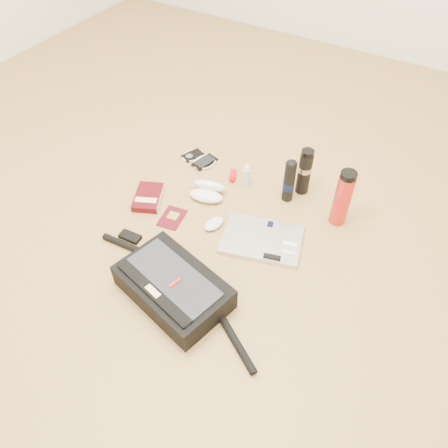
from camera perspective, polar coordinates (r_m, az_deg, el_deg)
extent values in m
plane|color=#A98046|center=(1.82, -2.39, -2.24)|extent=(4.00, 4.00, 0.00)
cube|color=black|center=(1.62, -6.63, -8.18)|extent=(0.46, 0.35, 0.10)
cube|color=#282A2F|center=(1.58, -7.05, -7.22)|extent=(0.40, 0.26, 0.01)
cube|color=black|center=(1.55, -9.24, -8.80)|extent=(0.36, 0.13, 0.01)
cube|color=#F1E6C1|center=(1.55, -9.25, -8.76)|extent=(0.07, 0.04, 0.01)
cube|color=#B12213|center=(1.56, -6.41, -7.72)|extent=(0.02, 0.06, 0.02)
cylinder|color=black|center=(1.82, -12.24, -2.91)|extent=(0.26, 0.04, 0.03)
cylinder|color=black|center=(1.54, 1.54, -15.07)|extent=(0.23, 0.16, 0.03)
cube|color=black|center=(1.86, -12.16, -1.64)|extent=(0.09, 0.05, 0.02)
cube|color=silver|center=(1.81, 4.96, -2.02)|extent=(0.37, 0.31, 0.02)
cube|color=black|center=(1.86, 6.08, -0.01)|extent=(0.03, 0.04, 0.00)
cube|color=white|center=(1.79, 8.62, -2.64)|extent=(0.06, 0.03, 0.01)
cube|color=white|center=(1.76, 8.40, -3.70)|extent=(0.06, 0.03, 0.01)
cube|color=black|center=(1.74, 6.30, -4.28)|extent=(0.07, 0.04, 0.01)
cube|color=#44070C|center=(2.01, -9.88, 3.47)|extent=(0.18, 0.21, 0.03)
cube|color=beige|center=(1.99, -8.28, 3.37)|extent=(0.07, 0.15, 0.03)
cube|color=#F3E5C5|center=(1.97, -10.16, 3.11)|extent=(0.10, 0.07, 0.00)
cube|color=#490814|center=(1.92, -6.79, 0.82)|extent=(0.11, 0.14, 0.01)
cube|color=#EECD56|center=(1.92, -6.66, 1.10)|extent=(0.05, 0.05, 0.00)
ellipsoid|color=white|center=(1.86, -1.34, 0.02)|extent=(0.08, 0.11, 0.03)
ellipsoid|color=white|center=(1.97, -2.36, 3.69)|extent=(0.17, 0.11, 0.05)
ellipsoid|color=white|center=(2.00, -1.92, 5.01)|extent=(0.17, 0.12, 0.09)
ellipsoid|color=black|center=(1.98, -3.21, 3.95)|extent=(0.05, 0.04, 0.01)
ellipsoid|color=black|center=(1.96, -1.52, 3.60)|extent=(0.05, 0.04, 0.01)
cylinder|color=black|center=(1.97, -2.37, 3.82)|extent=(0.02, 0.01, 0.00)
cube|color=black|center=(2.23, -4.11, 8.92)|extent=(0.10, 0.12, 0.01)
cylinder|color=#969698|center=(2.22, -4.57, 8.85)|extent=(0.05, 0.05, 0.00)
torus|color=white|center=(2.23, -4.12, 8.94)|extent=(0.12, 0.12, 0.01)
cube|color=black|center=(2.18, -2.55, 8.07)|extent=(0.09, 0.14, 0.01)
cube|color=black|center=(2.18, -2.55, 8.20)|extent=(0.08, 0.11, 0.00)
torus|color=white|center=(2.18, -2.55, 8.09)|extent=(0.12, 0.12, 0.01)
cube|color=red|center=(2.10, 1.17, 6.43)|extent=(0.05, 0.06, 0.03)
cube|color=red|center=(2.07, 1.09, 5.79)|extent=(0.03, 0.03, 0.02)
cylinder|color=#ABABAE|center=(2.12, 1.26, 7.09)|extent=(0.03, 0.04, 0.02)
cylinder|color=#A3CCDE|center=(2.03, 2.92, 6.05)|extent=(0.03, 0.03, 0.10)
cylinder|color=white|center=(1.99, 2.98, 7.28)|extent=(0.02, 0.02, 0.02)
cylinder|color=white|center=(1.98, 3.00, 7.57)|extent=(0.01, 0.01, 0.01)
cylinder|color=black|center=(1.95, 8.50, 5.51)|extent=(0.06, 0.06, 0.20)
cylinder|color=black|center=(1.96, 8.43, 5.02)|extent=(0.06, 0.06, 0.04)
ellipsoid|color=black|center=(1.88, 8.84, 7.85)|extent=(0.06, 0.06, 0.02)
cylinder|color=black|center=(2.00, 10.44, 6.53)|extent=(0.07, 0.07, 0.21)
cylinder|color=#9D9D9F|center=(1.98, 10.54, 7.10)|extent=(0.07, 0.07, 0.03)
cylinder|color=black|center=(1.92, 10.90, 9.13)|extent=(0.07, 0.07, 0.02)
cylinder|color=red|center=(1.87, 15.16, 3.02)|extent=(0.07, 0.07, 0.25)
cylinder|color=black|center=(1.79, 15.99, 6.14)|extent=(0.07, 0.07, 0.02)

